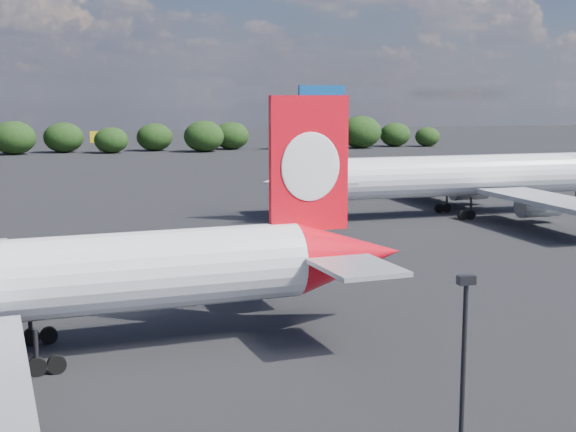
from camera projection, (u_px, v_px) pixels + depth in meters
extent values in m
plane|color=black|center=(37.00, 230.00, 89.72)|extent=(500.00, 500.00, 0.00)
cone|color=red|center=(349.00, 255.00, 52.14)|extent=(7.95, 5.39, 4.72)
cube|color=red|center=(309.00, 164.00, 50.24)|extent=(5.21, 0.95, 8.49)
ellipsoid|color=white|center=(311.00, 167.00, 50.01)|extent=(3.96, 0.55, 4.34)
ellipsoid|color=white|center=(307.00, 166.00, 50.53)|extent=(3.96, 0.55, 4.34)
cube|color=#9FA3A7|center=(357.00, 267.00, 46.63)|extent=(4.75, 6.03, 0.28)
cube|color=#9FA3A7|center=(293.00, 238.00, 56.23)|extent=(4.75, 6.03, 0.28)
cylinder|color=black|center=(36.00, 351.00, 43.10)|extent=(0.29, 0.29, 2.36)
cylinder|color=black|center=(37.00, 367.00, 43.24)|extent=(1.07, 0.52, 1.04)
cylinder|color=black|center=(57.00, 364.00, 43.60)|extent=(1.07, 0.52, 1.04)
cylinder|color=black|center=(30.00, 323.00, 48.34)|extent=(0.29, 0.29, 2.36)
cylinder|color=black|center=(31.00, 337.00, 48.47)|extent=(1.07, 0.52, 1.04)
cylinder|color=black|center=(49.00, 335.00, 48.84)|extent=(1.07, 0.52, 1.04)
cylinder|color=white|center=(474.00, 175.00, 99.99)|extent=(38.55, 6.12, 5.06)
cone|color=white|center=(297.00, 181.00, 93.26)|extent=(8.23, 5.28, 5.06)
cube|color=#0D4998|center=(321.00, 125.00, 93.16)|extent=(5.57, 0.66, 9.10)
ellipsoid|color=red|center=(322.00, 126.00, 92.91)|extent=(4.25, 0.32, 4.65)
ellipsoid|color=red|center=(321.00, 126.00, 93.48)|extent=(4.25, 0.32, 4.65)
cube|color=#9FA3A7|center=(329.00, 182.00, 88.53)|extent=(4.72, 6.19, 0.30)
cube|color=#9FA3A7|center=(298.00, 173.00, 99.05)|extent=(4.72, 6.19, 0.30)
cube|color=#9FA3A7|center=(551.00, 201.00, 88.39)|extent=(7.13, 20.40, 0.56)
cube|color=#9FA3A7|center=(439.00, 177.00, 113.25)|extent=(7.13, 20.40, 0.56)
cylinder|color=#9FA3A7|center=(539.00, 206.00, 93.95)|extent=(5.13, 2.87, 2.73)
cube|color=#9FA3A7|center=(539.00, 200.00, 93.85)|extent=(2.23, 0.36, 1.21)
cylinder|color=#9FA3A7|center=(469.00, 190.00, 109.25)|extent=(5.13, 2.87, 2.73)
cube|color=#9FA3A7|center=(469.00, 185.00, 109.14)|extent=(2.23, 0.36, 1.21)
cylinder|color=black|center=(471.00, 207.00, 97.07)|extent=(0.29, 0.29, 2.53)
cylinder|color=black|center=(471.00, 215.00, 97.21)|extent=(1.12, 0.49, 1.11)
cylinder|color=black|center=(462.00, 215.00, 96.89)|extent=(1.12, 0.49, 1.11)
cylinder|color=black|center=(447.00, 201.00, 102.81)|extent=(0.29, 0.29, 2.53)
cylinder|color=black|center=(447.00, 208.00, 102.95)|extent=(1.12, 0.49, 1.11)
cylinder|color=black|center=(439.00, 208.00, 102.63)|extent=(1.12, 0.49, 1.11)
cylinder|color=black|center=(576.00, 199.00, 104.92)|extent=(0.25, 0.25, 2.53)
cylinder|color=black|center=(575.00, 207.00, 105.07)|extent=(0.92, 0.38, 0.91)
cylinder|color=black|center=(461.00, 426.00, 25.57)|extent=(0.16, 0.16, 9.22)
cube|color=black|center=(466.00, 280.00, 24.85)|extent=(0.55, 0.30, 0.28)
cube|color=yellow|center=(100.00, 137.00, 208.53)|extent=(5.00, 0.30, 3.00)
cylinder|color=gray|center=(100.00, 147.00, 208.95)|extent=(0.30, 0.30, 2.50)
ellipsoid|color=black|center=(14.00, 138.00, 200.49)|extent=(10.95, 9.27, 8.42)
ellipsoid|color=black|center=(64.00, 137.00, 207.29)|extent=(10.20, 8.63, 7.84)
ellipsoid|color=black|center=(111.00, 140.00, 205.30)|extent=(8.70, 7.36, 6.69)
ellipsoid|color=black|center=(155.00, 137.00, 213.59)|extent=(9.58, 8.10, 7.37)
ellipsoid|color=black|center=(204.00, 136.00, 210.04)|extent=(10.64, 9.00, 8.18)
ellipsoid|color=black|center=(231.00, 136.00, 219.49)|extent=(9.79, 8.29, 7.53)
ellipsoid|color=black|center=(285.00, 138.00, 220.24)|extent=(7.99, 6.76, 6.14)
ellipsoid|color=black|center=(320.00, 135.00, 218.71)|extent=(10.58, 8.95, 8.14)
ellipsoid|color=black|center=(361.00, 132.00, 224.17)|extent=(11.81, 10.00, 9.09)
ellipsoid|color=black|center=(395.00, 134.00, 231.55)|extent=(9.04, 7.65, 6.95)
ellipsoid|color=black|center=(428.00, 137.00, 231.96)|extent=(7.34, 6.21, 5.65)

